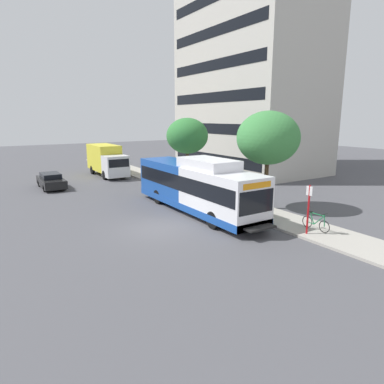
{
  "coord_description": "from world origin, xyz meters",
  "views": [
    {
      "loc": [
        -8.17,
        -16.41,
        6.11
      ],
      "look_at": [
        2.89,
        0.94,
        1.6
      ],
      "focal_mm": 31.82,
      "sensor_mm": 36.0,
      "label": 1
    }
  ],
  "objects_px": {
    "bicycle_parked": "(316,222)",
    "parked_car_far_lane": "(51,181)",
    "transit_bus": "(196,186)",
    "street_tree_mid_block": "(187,136)",
    "bus_stop_sign_pole": "(309,206)",
    "box_truck_background": "(107,160)",
    "street_tree_near_stop": "(268,138)"
  },
  "relations": [
    {
      "from": "bus_stop_sign_pole",
      "to": "box_truck_background",
      "type": "distance_m",
      "value": 24.33
    },
    {
      "from": "street_tree_near_stop",
      "to": "street_tree_mid_block",
      "type": "xyz_separation_m",
      "value": [
        -0.24,
        9.72,
        -0.29
      ]
    },
    {
      "from": "street_tree_mid_block",
      "to": "street_tree_near_stop",
      "type": "bearing_deg",
      "value": -88.6
    },
    {
      "from": "transit_bus",
      "to": "bicycle_parked",
      "type": "xyz_separation_m",
      "value": [
        3.15,
        -7.03,
        -1.14
      ]
    },
    {
      "from": "street_tree_near_stop",
      "to": "street_tree_mid_block",
      "type": "relative_size",
      "value": 1.08
    },
    {
      "from": "bicycle_parked",
      "to": "street_tree_mid_block",
      "type": "distance_m",
      "value": 15.38
    },
    {
      "from": "street_tree_mid_block",
      "to": "bicycle_parked",
      "type": "bearing_deg",
      "value": -93.91
    },
    {
      "from": "bus_stop_sign_pole",
      "to": "parked_car_far_lane",
      "type": "distance_m",
      "value": 22.34
    },
    {
      "from": "street_tree_near_stop",
      "to": "street_tree_mid_block",
      "type": "height_order",
      "value": "street_tree_near_stop"
    },
    {
      "from": "street_tree_mid_block",
      "to": "parked_car_far_lane",
      "type": "distance_m",
      "value": 12.67
    },
    {
      "from": "bus_stop_sign_pole",
      "to": "box_truck_background",
      "type": "relative_size",
      "value": 0.37
    },
    {
      "from": "bus_stop_sign_pole",
      "to": "parked_car_far_lane",
      "type": "height_order",
      "value": "bus_stop_sign_pole"
    },
    {
      "from": "transit_bus",
      "to": "bus_stop_sign_pole",
      "type": "xyz_separation_m",
      "value": [
        2.28,
        -7.16,
        -0.05
      ]
    },
    {
      "from": "transit_bus",
      "to": "box_truck_background",
      "type": "distance_m",
      "value": 17.04
    },
    {
      "from": "transit_bus",
      "to": "box_truck_background",
      "type": "bearing_deg",
      "value": 90.73
    },
    {
      "from": "bus_stop_sign_pole",
      "to": "street_tree_near_stop",
      "type": "distance_m",
      "value": 6.47
    },
    {
      "from": "transit_bus",
      "to": "parked_car_far_lane",
      "type": "height_order",
      "value": "transit_bus"
    },
    {
      "from": "parked_car_far_lane",
      "to": "box_truck_background",
      "type": "height_order",
      "value": "box_truck_background"
    },
    {
      "from": "bus_stop_sign_pole",
      "to": "bicycle_parked",
      "type": "relative_size",
      "value": 1.48
    },
    {
      "from": "parked_car_far_lane",
      "to": "box_truck_background",
      "type": "distance_m",
      "value": 7.44
    },
    {
      "from": "street_tree_mid_block",
      "to": "parked_car_far_lane",
      "type": "bearing_deg",
      "value": 152.8
    },
    {
      "from": "street_tree_near_stop",
      "to": "box_truck_background",
      "type": "relative_size",
      "value": 0.92
    },
    {
      "from": "bus_stop_sign_pole",
      "to": "street_tree_near_stop",
      "type": "bearing_deg",
      "value": 67.9
    },
    {
      "from": "transit_bus",
      "to": "street_tree_mid_block",
      "type": "bearing_deg",
      "value": 61.89
    },
    {
      "from": "bus_stop_sign_pole",
      "to": "bicycle_parked",
      "type": "bearing_deg",
      "value": 8.81
    },
    {
      "from": "bicycle_parked",
      "to": "parked_car_far_lane",
      "type": "xyz_separation_m",
      "value": [
        -9.73,
        20.35,
        0.1
      ]
    },
    {
      "from": "transit_bus",
      "to": "bicycle_parked",
      "type": "height_order",
      "value": "transit_bus"
    },
    {
      "from": "transit_bus",
      "to": "bicycle_parked",
      "type": "relative_size",
      "value": 6.96
    },
    {
      "from": "street_tree_near_stop",
      "to": "street_tree_mid_block",
      "type": "distance_m",
      "value": 9.73
    },
    {
      "from": "transit_bus",
      "to": "street_tree_near_stop",
      "type": "bearing_deg",
      "value": -23.53
    },
    {
      "from": "bus_stop_sign_pole",
      "to": "street_tree_mid_block",
      "type": "bearing_deg",
      "value": 82.8
    },
    {
      "from": "parked_car_far_lane",
      "to": "box_truck_background",
      "type": "relative_size",
      "value": 0.64
    }
  ]
}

